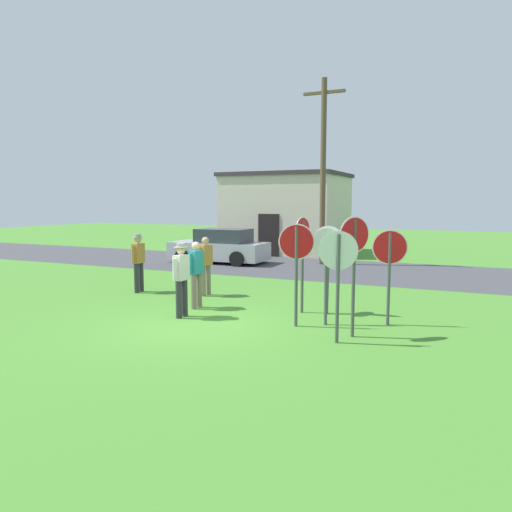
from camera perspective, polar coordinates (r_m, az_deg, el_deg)
ground_plane at (r=10.69m, az=-7.02°, el=-8.16°), size 80.00×80.00×0.00m
street_asphalt at (r=19.64m, az=8.39°, el=-1.50°), size 60.00×6.40×0.01m
building_background at (r=26.02m, az=3.63°, el=5.10°), size 6.07×5.00×4.19m
utility_pole at (r=21.00m, az=7.92°, el=10.19°), size 1.80×0.24×7.83m
parked_car_on_street at (r=21.45m, az=-4.27°, el=1.05°), size 4.34×2.10×1.51m
stop_sign_center_cluster at (r=9.65m, az=11.51°, el=0.03°), size 0.44×0.58×2.40m
stop_sign_rear_left at (r=10.30m, az=4.79°, el=-0.07°), size 0.74×0.26×2.22m
stop_sign_low_front at (r=10.58m, az=8.28°, el=-0.54°), size 0.59×0.30×2.12m
stop_sign_far_back at (r=11.64m, az=5.52°, el=0.81°), size 0.14×0.63×2.33m
stop_sign_tallest at (r=10.81m, az=15.48°, el=-0.50°), size 0.73×0.22×2.09m
stop_sign_leaning_right at (r=11.59m, az=8.51°, el=0.25°), size 0.80×0.13×2.12m
stop_sign_nearest at (r=9.17m, az=9.67°, el=-1.32°), size 0.70×0.29×2.15m
person_near_signs at (r=13.87m, az=-5.97°, el=-0.79°), size 0.29×0.56×1.69m
person_in_dark_shirt at (r=14.72m, az=-13.72°, el=-0.40°), size 0.32×0.57×1.74m
person_holding_notes at (r=12.24m, az=-7.08°, el=-1.76°), size 0.26×0.57×1.69m
person_in_teal at (r=11.31m, az=-8.81°, el=-2.30°), size 0.31×0.57×1.74m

